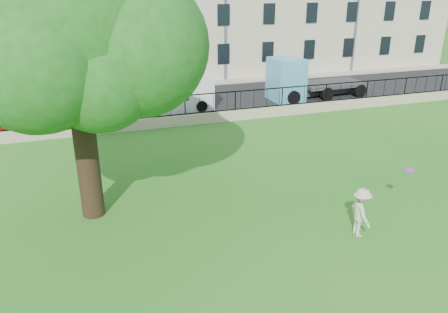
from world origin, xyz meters
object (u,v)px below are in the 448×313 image
object	(u,v)px
tree	(66,24)
man	(361,212)
frisbee	(409,170)
blue_truck	(317,77)
white_van	(168,93)

from	to	relation	value
tree	man	world-z (taller)	tree
frisbee	man	bearing A→B (deg)	-165.79
frisbee	blue_truck	size ratio (longest dim) A/B	0.04
frisbee	white_van	world-z (taller)	white_van
man	white_van	size ratio (longest dim) A/B	0.30
tree	man	xyz separation A→B (m)	(8.10, -4.16, -5.57)
tree	white_van	bearing A→B (deg)	66.21
frisbee	white_van	size ratio (longest dim) A/B	0.05
frisbee	white_van	xyz separation A→B (m)	(-4.84, 15.86, -0.60)
tree	man	distance (m)	10.67
white_van	blue_truck	world-z (taller)	blue_truck
frisbee	white_van	distance (m)	16.60
white_van	blue_truck	bearing A→B (deg)	-1.79
man	blue_truck	bearing A→B (deg)	-17.96
blue_truck	man	bearing A→B (deg)	-117.28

